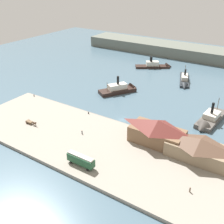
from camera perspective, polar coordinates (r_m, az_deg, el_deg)
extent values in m
plane|color=#476070|center=(114.10, 2.27, -1.72)|extent=(320.00, 320.00, 0.00)
cube|color=gray|center=(98.27, -4.32, -6.75)|extent=(110.00, 36.00, 1.20)
cube|color=slate|center=(111.16, 1.33, -2.27)|extent=(110.00, 0.80, 1.00)
cube|color=brown|center=(97.04, 9.67, -5.07)|extent=(19.34, 9.58, 5.96)
pyramid|color=maroon|center=(94.59, 9.90, -2.67)|extent=(19.72, 10.06, 3.46)
cube|color=#847056|center=(93.00, 18.24, -8.17)|extent=(20.99, 9.81, 5.11)
pyramid|color=brown|center=(90.89, 18.60, -6.21)|extent=(21.41, 10.30, 2.54)
cube|color=#1E4C2D|center=(86.10, -6.79, -10.27)|extent=(9.82, 2.32, 2.62)
cube|color=beige|center=(85.15, -6.85, -9.45)|extent=(9.43, 1.62, 0.50)
cylinder|color=black|center=(86.18, -4.41, -11.59)|extent=(0.90, 0.18, 0.90)
cylinder|color=black|center=(84.80, -5.37, -12.42)|extent=(0.90, 0.18, 0.90)
cylinder|color=black|center=(89.68, -8.00, -10.01)|extent=(0.90, 0.18, 0.90)
cylinder|color=black|center=(88.35, -8.97, -10.76)|extent=(0.90, 0.18, 0.90)
cube|color=brown|center=(113.84, -17.48, -2.01)|extent=(3.05, 1.48, 0.50)
cylinder|color=#4C3828|center=(115.00, -17.49, -1.83)|extent=(1.20, 0.10, 1.20)
cylinder|color=#4C3828|center=(114.21, -18.04, -2.14)|extent=(1.20, 0.10, 1.20)
ellipsoid|color=#473323|center=(111.70, -16.51, -2.31)|extent=(2.00, 0.70, 0.90)
ellipsoid|color=#473323|center=(110.68, -16.17, -2.22)|extent=(0.70, 0.32, 0.44)
cylinder|color=#473323|center=(111.69, -16.19, -2.62)|extent=(0.16, 0.16, 1.00)
cylinder|color=#473323|center=(111.47, -16.34, -2.71)|extent=(0.16, 0.16, 1.00)
cylinder|color=#473323|center=(112.51, -16.60, -2.45)|extent=(0.16, 0.16, 1.00)
cylinder|color=#473323|center=(112.29, -16.75, -2.53)|extent=(0.16, 0.16, 1.00)
cylinder|color=#6B5B4C|center=(80.82, 16.54, -15.87)|extent=(0.43, 0.43, 1.47)
sphere|color=#CCA889|center=(80.23, 16.62, -15.42)|extent=(0.27, 0.27, 0.27)
cylinder|color=#232328|center=(102.53, -6.52, -4.40)|extent=(0.39, 0.39, 1.34)
sphere|color=#CCA889|center=(102.11, -6.54, -4.03)|extent=(0.24, 0.24, 0.24)
cylinder|color=black|center=(116.72, -5.11, -0.17)|extent=(0.44, 0.44, 0.90)
cylinder|color=black|center=(138.79, -16.55, 3.48)|extent=(0.44, 0.44, 0.90)
cube|color=#23282D|center=(161.87, 15.39, 6.74)|extent=(12.35, 23.85, 1.27)
cone|color=#23282D|center=(150.89, 15.40, 5.19)|extent=(5.57, 5.45, 4.43)
cube|color=beige|center=(161.27, 15.47, 7.32)|extent=(6.19, 9.49, 2.23)
cylinder|color=black|center=(160.54, 15.60, 8.30)|extent=(1.02, 1.02, 3.51)
cylinder|color=brown|center=(167.35, 15.54, 8.74)|extent=(0.24, 0.24, 5.97)
cube|color=black|center=(140.18, 1.17, 4.63)|extent=(16.32, 20.09, 1.98)
cone|color=black|center=(144.34, 4.71, 5.25)|extent=(6.97, 6.25, 6.02)
cube|color=silver|center=(139.25, 1.18, 5.54)|extent=(8.75, 10.40, 2.81)
cylinder|color=black|center=(138.06, 1.29, 6.91)|extent=(1.26, 1.26, 4.24)
cylinder|color=brown|center=(136.66, -1.06, 5.51)|extent=(0.24, 0.24, 4.68)
cube|color=black|center=(181.47, 8.70, 9.71)|extent=(21.83, 17.14, 1.35)
cone|color=black|center=(183.61, 12.20, 9.62)|extent=(6.22, 6.55, 5.19)
cube|color=beige|center=(180.83, 8.75, 10.35)|extent=(9.11, 7.98, 2.91)
cylinder|color=black|center=(179.78, 8.49, 11.29)|extent=(1.72, 1.72, 3.19)
cube|color=#514C47|center=(120.44, 20.66, -1.45)|extent=(9.02, 21.32, 1.87)
cone|color=#514C47|center=(111.71, 18.82, -3.50)|extent=(6.51, 4.37, 6.14)
cube|color=beige|center=(119.51, 20.82, -0.59)|extent=(6.11, 7.94, 2.24)
cylinder|color=black|center=(117.28, 20.97, 0.78)|extent=(1.09, 1.09, 4.81)
cylinder|color=brown|center=(123.92, 21.98, 1.44)|extent=(0.24, 0.24, 6.94)
cube|color=#60665B|center=(208.75, 18.24, 12.01)|extent=(180.00, 24.00, 8.00)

